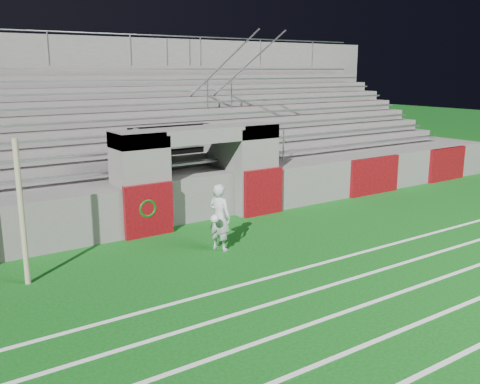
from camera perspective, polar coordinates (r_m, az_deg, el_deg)
ground at (r=12.31m, az=4.00°, el=-6.67°), size 90.00×90.00×0.00m
field_post at (r=11.07m, az=-22.27°, el=-2.09°), size 0.11×0.11×2.88m
field_markings at (r=9.28m, az=24.24°, el=-14.67°), size 28.00×8.09×0.01m
stadium_structure at (r=18.69m, az=-11.32°, el=4.60°), size 26.00×8.48×5.42m
goalkeeper_with_ball at (r=12.38m, az=-2.20°, el=-2.70°), size 0.70×0.75×1.58m
hose_coil at (r=13.58m, az=-9.88°, el=-1.76°), size 0.53×0.15×0.54m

